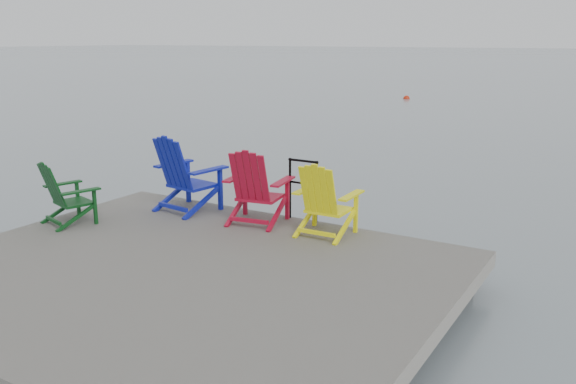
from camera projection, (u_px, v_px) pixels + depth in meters
The scene contains 8 objects.
ground at pixel (181, 309), 7.14m from camera, with size 400.00×400.00×0.00m, color slate.
dock at pixel (180, 282), 7.05m from camera, with size 6.00×5.00×1.40m.
handrail at pixel (303, 184), 8.79m from camera, with size 0.48×0.04×0.90m.
chair_green at pixel (65, 193), 8.62m from camera, with size 0.85×0.81×0.91m.
chair_blue at pixel (185, 173), 9.25m from camera, with size 1.02×0.96×1.17m.
chair_red at pixel (256, 186), 8.63m from camera, with size 0.96×0.91×1.08m.
chair_yellow at pixel (325, 199), 8.10m from camera, with size 0.81×0.75×1.00m.
buoy_b at pixel (406, 99), 31.79m from camera, with size 0.34×0.34×0.34m, color red.
Camera 1 is at (4.45, -5.00, 3.09)m, focal length 38.00 mm.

